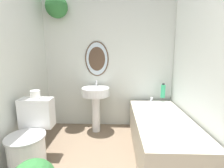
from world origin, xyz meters
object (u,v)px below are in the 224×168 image
(shampoo_bottle, at_px, (163,91))
(bathtub, at_px, (161,134))
(toilet, at_px, (30,141))
(pedestal_sink, at_px, (96,98))
(toilet_paper_roll, at_px, (35,95))

(shampoo_bottle, bearing_deg, bathtub, -105.52)
(toilet, xyz_separation_m, shampoo_bottle, (1.77, 1.04, 0.36))
(pedestal_sink, height_order, bathtub, pedestal_sink)
(pedestal_sink, relative_size, toilet_paper_roll, 7.80)
(toilet, relative_size, toilet_paper_roll, 7.05)
(bathtub, bearing_deg, shampoo_bottle, 74.48)
(bathtub, distance_m, shampoo_bottle, 0.83)
(shampoo_bottle, height_order, toilet_paper_roll, toilet_paper_roll)
(pedestal_sink, distance_m, bathtub, 1.15)
(toilet, relative_size, bathtub, 0.49)
(shampoo_bottle, bearing_deg, toilet, -149.52)
(toilet, distance_m, shampoo_bottle, 2.08)
(toilet_paper_roll, bearing_deg, shampoo_bottle, 25.33)
(toilet, bearing_deg, pedestal_sink, 55.59)
(bathtub, bearing_deg, pedestal_sink, 148.88)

